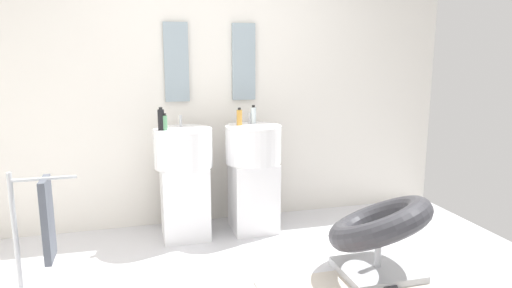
{
  "coord_description": "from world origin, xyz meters",
  "views": [
    {
      "loc": [
        -0.74,
        -2.68,
        1.61
      ],
      "look_at": [
        0.15,
        0.55,
        0.95
      ],
      "focal_mm": 32.23,
      "sensor_mm": 36.0,
      "label": 1
    }
  ],
  "objects_px": {
    "towel_rack": "(43,223)",
    "magazine_charcoal": "(378,282)",
    "soap_bottle_green": "(165,123)",
    "soap_bottle_clear": "(253,115)",
    "pedestal_sink_right": "(253,173)",
    "lounge_chair": "(379,229)",
    "pedestal_sink_left": "(184,178)",
    "soap_bottle_amber": "(239,117)",
    "soap_bottle_black": "(161,119)"
  },
  "relations": [
    {
      "from": "lounge_chair",
      "to": "pedestal_sink_right",
      "type": "bearing_deg",
      "value": 120.64
    },
    {
      "from": "lounge_chair",
      "to": "magazine_charcoal",
      "type": "xyz_separation_m",
      "value": [
        -0.08,
        -0.15,
        -0.33
      ]
    },
    {
      "from": "towel_rack",
      "to": "soap_bottle_green",
      "type": "relative_size",
      "value": 6.65
    },
    {
      "from": "towel_rack",
      "to": "soap_bottle_amber",
      "type": "height_order",
      "value": "soap_bottle_amber"
    },
    {
      "from": "pedestal_sink_left",
      "to": "lounge_chair",
      "type": "bearing_deg",
      "value": -40.71
    },
    {
      "from": "soap_bottle_clear",
      "to": "pedestal_sink_left",
      "type": "bearing_deg",
      "value": -167.91
    },
    {
      "from": "soap_bottle_amber",
      "to": "magazine_charcoal",
      "type": "bearing_deg",
      "value": -62.65
    },
    {
      "from": "pedestal_sink_left",
      "to": "soap_bottle_clear",
      "type": "bearing_deg",
      "value": 12.09
    },
    {
      "from": "magazine_charcoal",
      "to": "soap_bottle_green",
      "type": "relative_size",
      "value": 1.76
    },
    {
      "from": "soap_bottle_black",
      "to": "soap_bottle_clear",
      "type": "height_order",
      "value": "soap_bottle_black"
    },
    {
      "from": "soap_bottle_green",
      "to": "soap_bottle_clear",
      "type": "distance_m",
      "value": 0.84
    },
    {
      "from": "pedestal_sink_left",
      "to": "soap_bottle_amber",
      "type": "xyz_separation_m",
      "value": [
        0.52,
        0.07,
        0.51
      ]
    },
    {
      "from": "pedestal_sink_right",
      "to": "lounge_chair",
      "type": "bearing_deg",
      "value": -59.36
    },
    {
      "from": "pedestal_sink_right",
      "to": "soap_bottle_amber",
      "type": "distance_m",
      "value": 0.52
    },
    {
      "from": "towel_rack",
      "to": "soap_bottle_green",
      "type": "distance_m",
      "value": 1.41
    },
    {
      "from": "soap_bottle_green",
      "to": "soap_bottle_clear",
      "type": "bearing_deg",
      "value": 12.35
    },
    {
      "from": "pedestal_sink_left",
      "to": "soap_bottle_amber",
      "type": "relative_size",
      "value": 6.84
    },
    {
      "from": "pedestal_sink_right",
      "to": "towel_rack",
      "type": "bearing_deg",
      "value": -145.03
    },
    {
      "from": "pedestal_sink_left",
      "to": "towel_rack",
      "type": "relative_size",
      "value": 1.13
    },
    {
      "from": "towel_rack",
      "to": "magazine_charcoal",
      "type": "distance_m",
      "value": 2.25
    },
    {
      "from": "lounge_chair",
      "to": "towel_rack",
      "type": "height_order",
      "value": "towel_rack"
    },
    {
      "from": "magazine_charcoal",
      "to": "soap_bottle_black",
      "type": "xyz_separation_m",
      "value": [
        -1.38,
        1.24,
        1.04
      ]
    },
    {
      "from": "towel_rack",
      "to": "soap_bottle_green",
      "type": "bearing_deg",
      "value": 52.99
    },
    {
      "from": "lounge_chair",
      "to": "soap_bottle_clear",
      "type": "height_order",
      "value": "soap_bottle_clear"
    },
    {
      "from": "soap_bottle_amber",
      "to": "lounge_chair",
      "type": "bearing_deg",
      "value": -56.81
    },
    {
      "from": "lounge_chair",
      "to": "towel_rack",
      "type": "xyz_separation_m",
      "value": [
        -2.24,
        -0.01,
        0.28
      ]
    },
    {
      "from": "soap_bottle_amber",
      "to": "soap_bottle_black",
      "type": "height_order",
      "value": "soap_bottle_black"
    },
    {
      "from": "pedestal_sink_left",
      "to": "pedestal_sink_right",
      "type": "height_order",
      "value": "same"
    },
    {
      "from": "soap_bottle_amber",
      "to": "soap_bottle_black",
      "type": "relative_size",
      "value": 0.82
    },
    {
      "from": "lounge_chair",
      "to": "soap_bottle_amber",
      "type": "xyz_separation_m",
      "value": [
        -0.77,
        1.17,
        0.7
      ]
    },
    {
      "from": "soap_bottle_green",
      "to": "soap_bottle_amber",
      "type": "height_order",
      "value": "soap_bottle_amber"
    },
    {
      "from": "pedestal_sink_left",
      "to": "towel_rack",
      "type": "distance_m",
      "value": 1.47
    },
    {
      "from": "magazine_charcoal",
      "to": "soap_bottle_black",
      "type": "height_order",
      "value": "soap_bottle_black"
    },
    {
      "from": "towel_rack",
      "to": "pedestal_sink_right",
      "type": "bearing_deg",
      "value": 34.97
    },
    {
      "from": "soap_bottle_black",
      "to": "soap_bottle_clear",
      "type": "bearing_deg",
      "value": 10.94
    },
    {
      "from": "magazine_charcoal",
      "to": "soap_bottle_green",
      "type": "distance_m",
      "value": 2.09
    },
    {
      "from": "towel_rack",
      "to": "pedestal_sink_left",
      "type": "bearing_deg",
      "value": 49.19
    },
    {
      "from": "magazine_charcoal",
      "to": "soap_bottle_amber",
      "type": "bearing_deg",
      "value": 144.85
    },
    {
      "from": "soap_bottle_amber",
      "to": "soap_bottle_black",
      "type": "distance_m",
      "value": 0.7
    },
    {
      "from": "towel_rack",
      "to": "soap_bottle_clear",
      "type": "xyz_separation_m",
      "value": [
        1.63,
        1.25,
        0.43
      ]
    },
    {
      "from": "pedestal_sink_left",
      "to": "pedestal_sink_right",
      "type": "bearing_deg",
      "value": 0.0
    },
    {
      "from": "pedestal_sink_left",
      "to": "lounge_chair",
      "type": "relative_size",
      "value": 0.98
    },
    {
      "from": "pedestal_sink_right",
      "to": "soap_bottle_amber",
      "type": "relative_size",
      "value": 6.84
    },
    {
      "from": "soap_bottle_black",
      "to": "soap_bottle_clear",
      "type": "distance_m",
      "value": 0.86
    },
    {
      "from": "soap_bottle_clear",
      "to": "lounge_chair",
      "type": "bearing_deg",
      "value": -63.78
    },
    {
      "from": "soap_bottle_black",
      "to": "lounge_chair",
      "type": "bearing_deg",
      "value": -36.52
    },
    {
      "from": "pedestal_sink_left",
      "to": "pedestal_sink_right",
      "type": "relative_size",
      "value": 1.0
    },
    {
      "from": "towel_rack",
      "to": "soap_bottle_green",
      "type": "xyz_separation_m",
      "value": [
        0.81,
        1.07,
        0.41
      ]
    },
    {
      "from": "soap_bottle_green",
      "to": "soap_bottle_clear",
      "type": "height_order",
      "value": "soap_bottle_clear"
    },
    {
      "from": "lounge_chair",
      "to": "soap_bottle_amber",
      "type": "distance_m",
      "value": 1.56
    }
  ]
}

